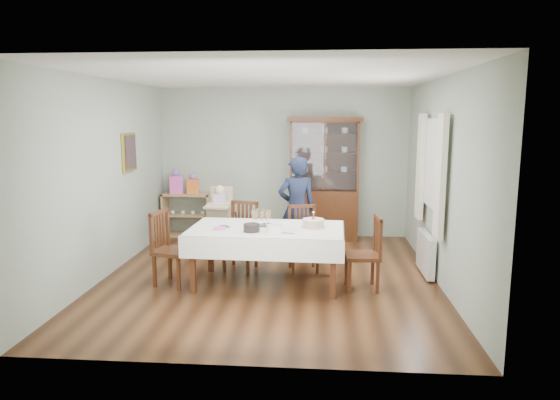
# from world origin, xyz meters

# --- Properties ---
(floor) EXTENTS (5.00, 5.00, 0.00)m
(floor) POSITION_xyz_m (0.00, 0.00, 0.00)
(floor) COLOR #593319
(floor) RESTS_ON ground
(room_shell) EXTENTS (5.00, 5.00, 5.00)m
(room_shell) POSITION_xyz_m (0.00, 0.53, 1.70)
(room_shell) COLOR #9EAA99
(room_shell) RESTS_ON floor
(dining_table) EXTENTS (2.04, 1.22, 0.76)m
(dining_table) POSITION_xyz_m (-0.01, -0.29, 0.38)
(dining_table) COLOR #482412
(dining_table) RESTS_ON floor
(china_cabinet) EXTENTS (1.30, 0.48, 2.18)m
(china_cabinet) POSITION_xyz_m (0.75, 2.26, 1.12)
(china_cabinet) COLOR #482412
(china_cabinet) RESTS_ON floor
(sideboard) EXTENTS (0.90, 0.38, 0.80)m
(sideboard) POSITION_xyz_m (-1.75, 2.28, 0.40)
(sideboard) COLOR tan
(sideboard) RESTS_ON floor
(picture_frame) EXTENTS (0.04, 0.48, 0.58)m
(picture_frame) POSITION_xyz_m (-2.22, 0.80, 1.65)
(picture_frame) COLOR gold
(picture_frame) RESTS_ON room_shell
(window) EXTENTS (0.04, 1.02, 1.22)m
(window) POSITION_xyz_m (2.22, 0.30, 1.55)
(window) COLOR white
(window) RESTS_ON room_shell
(curtain_left) EXTENTS (0.07, 0.30, 1.55)m
(curtain_left) POSITION_xyz_m (2.16, -0.32, 1.45)
(curtain_left) COLOR silver
(curtain_left) RESTS_ON room_shell
(curtain_right) EXTENTS (0.07, 0.30, 1.55)m
(curtain_right) POSITION_xyz_m (2.16, 0.92, 1.45)
(curtain_right) COLOR silver
(curtain_right) RESTS_ON room_shell
(radiator) EXTENTS (0.10, 0.80, 0.55)m
(radiator) POSITION_xyz_m (2.16, 0.30, 0.30)
(radiator) COLOR white
(radiator) RESTS_ON floor
(chair_far_left) EXTENTS (0.52, 0.52, 0.97)m
(chair_far_left) POSITION_xyz_m (-0.45, 0.34, 0.29)
(chair_far_left) COLOR #482412
(chair_far_left) RESTS_ON floor
(chair_far_right) EXTENTS (0.48, 0.48, 0.93)m
(chair_far_right) POSITION_xyz_m (0.45, 0.33, 0.28)
(chair_far_right) COLOR #482412
(chair_far_right) RESTS_ON floor
(chair_end_left) EXTENTS (0.54, 0.54, 0.97)m
(chair_end_left) POSITION_xyz_m (-1.24, -0.40, 0.29)
(chair_end_left) COLOR #482412
(chair_end_left) RESTS_ON floor
(chair_end_right) EXTENTS (0.46, 0.46, 0.95)m
(chair_end_right) POSITION_xyz_m (1.24, -0.38, 0.28)
(chair_end_right) COLOR #482412
(chair_end_right) RESTS_ON floor
(woman) EXTENTS (0.66, 0.51, 1.60)m
(woman) POSITION_xyz_m (0.33, 0.92, 0.80)
(woman) COLOR black
(woman) RESTS_ON floor
(high_chair) EXTENTS (0.52, 0.52, 1.11)m
(high_chair) POSITION_xyz_m (-0.90, 1.12, 0.43)
(high_chair) COLOR black
(high_chair) RESTS_ON floor
(champagne_tray) EXTENTS (0.35, 0.35, 0.21)m
(champagne_tray) POSITION_xyz_m (-0.09, -0.22, 0.83)
(champagne_tray) COLOR silver
(champagne_tray) RESTS_ON dining_table
(birthday_cake) EXTENTS (0.32, 0.32, 0.22)m
(birthday_cake) POSITION_xyz_m (0.60, -0.28, 0.82)
(birthday_cake) COLOR white
(birthday_cake) RESTS_ON dining_table
(plate_stack_dark) EXTENTS (0.25, 0.25, 0.10)m
(plate_stack_dark) POSITION_xyz_m (-0.17, -0.52, 0.81)
(plate_stack_dark) COLOR black
(plate_stack_dark) RESTS_ON dining_table
(plate_stack_white) EXTENTS (0.27, 0.27, 0.09)m
(plate_stack_white) POSITION_xyz_m (0.12, -0.54, 0.81)
(plate_stack_white) COLOR white
(plate_stack_white) RESTS_ON dining_table
(napkin_stack) EXTENTS (0.15, 0.15, 0.02)m
(napkin_stack) POSITION_xyz_m (-0.60, -0.43, 0.77)
(napkin_stack) COLOR #E153B6
(napkin_stack) RESTS_ON dining_table
(cutlery) EXTENTS (0.19, 0.21, 0.01)m
(cutlery) POSITION_xyz_m (-0.60, -0.28, 0.77)
(cutlery) COLOR silver
(cutlery) RESTS_ON dining_table
(cake_knife) EXTENTS (0.29, 0.12, 0.01)m
(cake_knife) POSITION_xyz_m (0.23, -0.59, 0.77)
(cake_knife) COLOR silver
(cake_knife) RESTS_ON dining_table
(gift_bag_pink) EXTENTS (0.27, 0.21, 0.44)m
(gift_bag_pink) POSITION_xyz_m (-1.94, 2.26, 0.99)
(gift_bag_pink) COLOR #E153B6
(gift_bag_pink) RESTS_ON sideboard
(gift_bag_orange) EXTENTS (0.21, 0.16, 0.37)m
(gift_bag_orange) POSITION_xyz_m (-1.63, 2.26, 0.97)
(gift_bag_orange) COLOR orange
(gift_bag_orange) RESTS_ON sideboard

